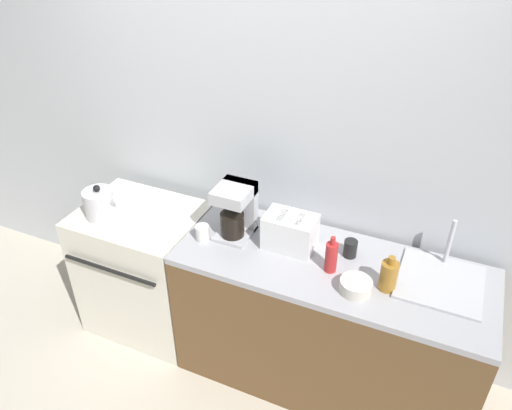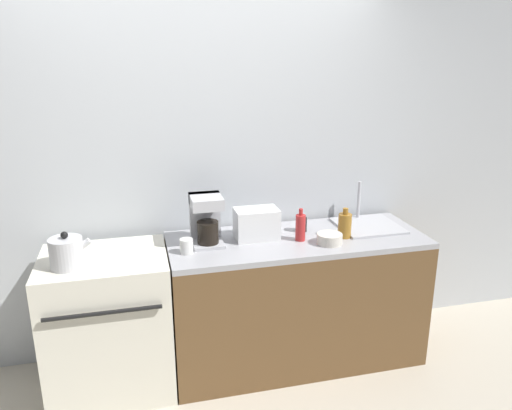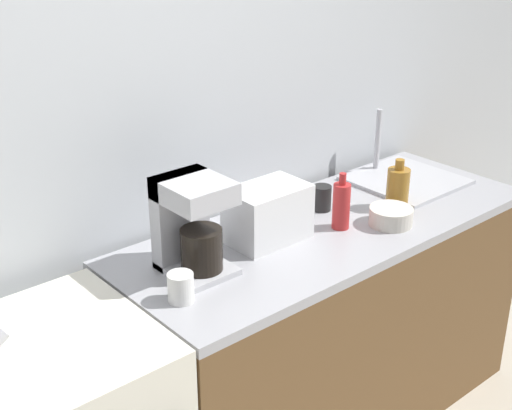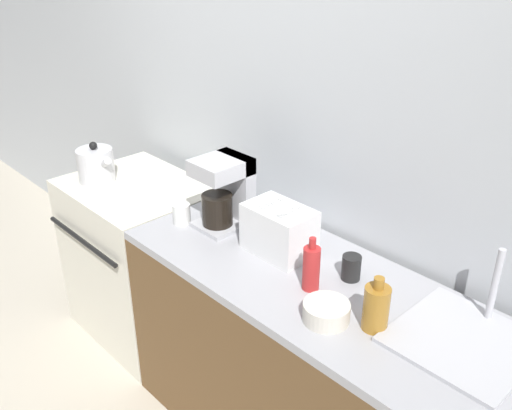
{
  "view_description": "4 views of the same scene",
  "coord_description": "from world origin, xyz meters",
  "px_view_note": "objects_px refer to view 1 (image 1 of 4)",
  "views": [
    {
      "loc": [
        1.05,
        -1.7,
        2.61
      ],
      "look_at": [
        0.14,
        0.35,
        1.13
      ],
      "focal_mm": 35.0,
      "sensor_mm": 36.0,
      "label": 1
    },
    {
      "loc": [
        -0.4,
        -2.57,
        2.07
      ],
      "look_at": [
        0.34,
        0.4,
        1.11
      ],
      "focal_mm": 35.0,
      "sensor_mm": 36.0,
      "label": 2
    },
    {
      "loc": [
        -1.16,
        -1.31,
        2.02
      ],
      "look_at": [
        0.24,
        0.33,
        1.07
      ],
      "focal_mm": 50.0,
      "sensor_mm": 36.0,
      "label": 3
    },
    {
      "loc": [
        1.73,
        -1.07,
        2.11
      ],
      "look_at": [
        0.25,
        0.33,
        1.08
      ],
      "focal_mm": 40.0,
      "sensor_mm": 36.0,
      "label": 4
    }
  ],
  "objects_px": {
    "stove": "(146,268)",
    "bottle_amber": "(389,275)",
    "bottle_red": "(331,257)",
    "coffee_maker": "(236,208)",
    "cup_white": "(203,233)",
    "toaster": "(290,232)",
    "bowl": "(356,286)",
    "cup_black": "(350,248)",
    "kettle": "(100,203)"
  },
  "relations": [
    {
      "from": "coffee_maker",
      "to": "bottle_red",
      "type": "bearing_deg",
      "value": -9.81
    },
    {
      "from": "stove",
      "to": "cup_white",
      "type": "xyz_separation_m",
      "value": [
        0.49,
        -0.07,
        0.48
      ]
    },
    {
      "from": "stove",
      "to": "bottle_amber",
      "type": "distance_m",
      "value": 1.61
    },
    {
      "from": "bottle_red",
      "to": "bowl",
      "type": "distance_m",
      "value": 0.2
    },
    {
      "from": "kettle",
      "to": "bowl",
      "type": "bearing_deg",
      "value": -0.82
    },
    {
      "from": "toaster",
      "to": "bottle_red",
      "type": "bearing_deg",
      "value": -21.19
    },
    {
      "from": "toaster",
      "to": "cup_white",
      "type": "distance_m",
      "value": 0.49
    },
    {
      "from": "bottle_amber",
      "to": "bowl",
      "type": "xyz_separation_m",
      "value": [
        -0.14,
        -0.08,
        -0.05
      ]
    },
    {
      "from": "stove",
      "to": "cup_white",
      "type": "height_order",
      "value": "cup_white"
    },
    {
      "from": "cup_black",
      "to": "stove",
      "type": "bearing_deg",
      "value": -174.25
    },
    {
      "from": "stove",
      "to": "coffee_maker",
      "type": "height_order",
      "value": "coffee_maker"
    },
    {
      "from": "bottle_red",
      "to": "cup_white",
      "type": "bearing_deg",
      "value": -177.05
    },
    {
      "from": "stove",
      "to": "cup_white",
      "type": "distance_m",
      "value": 0.69
    },
    {
      "from": "stove",
      "to": "toaster",
      "type": "height_order",
      "value": "toaster"
    },
    {
      "from": "kettle",
      "to": "cup_black",
      "type": "height_order",
      "value": "kettle"
    },
    {
      "from": "coffee_maker",
      "to": "cup_white",
      "type": "distance_m",
      "value": 0.23
    },
    {
      "from": "stove",
      "to": "bowl",
      "type": "bearing_deg",
      "value": -5.32
    },
    {
      "from": "toaster",
      "to": "bottle_red",
      "type": "distance_m",
      "value": 0.28
    },
    {
      "from": "kettle",
      "to": "stove",
      "type": "bearing_deg",
      "value": 30.64
    },
    {
      "from": "coffee_maker",
      "to": "stove",
      "type": "bearing_deg",
      "value": -173.34
    },
    {
      "from": "cup_white",
      "to": "cup_black",
      "type": "bearing_deg",
      "value": 13.76
    },
    {
      "from": "bottle_amber",
      "to": "cup_black",
      "type": "bearing_deg",
      "value": 143.48
    },
    {
      "from": "kettle",
      "to": "toaster",
      "type": "xyz_separation_m",
      "value": [
        1.14,
        0.18,
        0.01
      ]
    },
    {
      "from": "cup_white",
      "to": "bottle_amber",
      "type": "bearing_deg",
      "value": 1.14
    },
    {
      "from": "cup_white",
      "to": "kettle",
      "type": "bearing_deg",
      "value": -176.49
    },
    {
      "from": "stove",
      "to": "bowl",
      "type": "distance_m",
      "value": 1.47
    },
    {
      "from": "kettle",
      "to": "toaster",
      "type": "relative_size",
      "value": 0.83
    },
    {
      "from": "cup_white",
      "to": "bowl",
      "type": "distance_m",
      "value": 0.9
    },
    {
      "from": "cup_black",
      "to": "bowl",
      "type": "relative_size",
      "value": 0.61
    },
    {
      "from": "kettle",
      "to": "bottle_amber",
      "type": "height_order",
      "value": "kettle"
    },
    {
      "from": "bottle_amber",
      "to": "bottle_red",
      "type": "distance_m",
      "value": 0.3
    },
    {
      "from": "stove",
      "to": "cup_black",
      "type": "distance_m",
      "value": 1.38
    },
    {
      "from": "coffee_maker",
      "to": "bottle_amber",
      "type": "relative_size",
      "value": 1.6
    },
    {
      "from": "toaster",
      "to": "coffee_maker",
      "type": "xyz_separation_m",
      "value": [
        -0.33,
        -0.0,
        0.07
      ]
    },
    {
      "from": "toaster",
      "to": "bowl",
      "type": "xyz_separation_m",
      "value": [
        0.42,
        -0.2,
        -0.07
      ]
    },
    {
      "from": "kettle",
      "to": "cup_white",
      "type": "bearing_deg",
      "value": 3.51
    },
    {
      "from": "bowl",
      "to": "bottle_red",
      "type": "bearing_deg",
      "value": 147.75
    },
    {
      "from": "cup_black",
      "to": "cup_white",
      "type": "relative_size",
      "value": 1.08
    },
    {
      "from": "bottle_amber",
      "to": "cup_black",
      "type": "distance_m",
      "value": 0.3
    },
    {
      "from": "cup_black",
      "to": "bowl",
      "type": "height_order",
      "value": "cup_black"
    },
    {
      "from": "bottle_red",
      "to": "cup_white",
      "type": "relative_size",
      "value": 2.33
    },
    {
      "from": "toaster",
      "to": "cup_black",
      "type": "relative_size",
      "value": 2.84
    },
    {
      "from": "stove",
      "to": "bottle_amber",
      "type": "xyz_separation_m",
      "value": [
        1.52,
        -0.04,
        0.52
      ]
    },
    {
      "from": "bottle_red",
      "to": "coffee_maker",
      "type": "bearing_deg",
      "value": 170.19
    },
    {
      "from": "bottle_amber",
      "to": "bowl",
      "type": "height_order",
      "value": "bottle_amber"
    },
    {
      "from": "coffee_maker",
      "to": "bottle_red",
      "type": "relative_size",
      "value": 1.49
    },
    {
      "from": "coffee_maker",
      "to": "cup_black",
      "type": "bearing_deg",
      "value": 4.85
    },
    {
      "from": "kettle",
      "to": "cup_white",
      "type": "distance_m",
      "value": 0.67
    },
    {
      "from": "bottle_amber",
      "to": "cup_black",
      "type": "relative_size",
      "value": 2.02
    },
    {
      "from": "bottle_red",
      "to": "bowl",
      "type": "height_order",
      "value": "bottle_red"
    }
  ]
}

